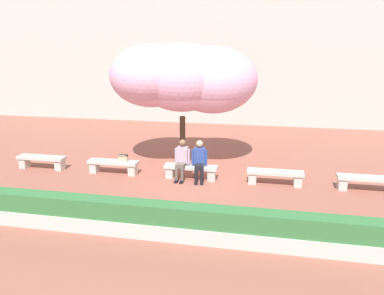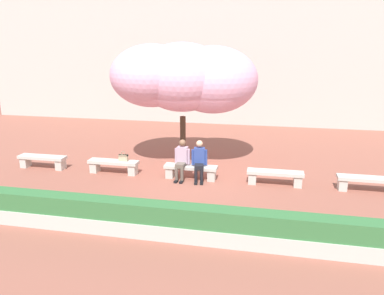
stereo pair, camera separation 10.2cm
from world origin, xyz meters
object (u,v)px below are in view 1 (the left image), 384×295
object	(u,v)px
stone_bench_near_west	(113,165)
stone_bench_near_east	(275,175)
handbag	(123,157)
cherry_tree_main	(184,78)
stone_bench_west_end	(42,160)
person_seated_right	(199,159)
stone_bench_center	(191,170)
person_seated_left	(182,158)
stone_bench_east_end	(367,181)

from	to	relation	value
stone_bench_near_west	stone_bench_near_east	distance (m)	5.33
handbag	cherry_tree_main	xyz separation A→B (m)	(1.75, 1.48, 2.54)
stone_bench_west_end	stone_bench_near_west	bearing A→B (deg)	0.00
person_seated_right	stone_bench_center	bearing A→B (deg)	169.66
stone_bench_near_east	stone_bench_west_end	bearing A→B (deg)	180.00
stone_bench_center	person_seated_right	bearing A→B (deg)	-10.34
person_seated_left	cherry_tree_main	world-z (taller)	cherry_tree_main
person_seated_left	cherry_tree_main	xyz separation A→B (m)	(-0.27, 1.55, 2.42)
stone_bench_near_west	person_seated_left	size ratio (longest dim) A/B	1.33
stone_bench_near_east	handbag	size ratio (longest dim) A/B	5.06
stone_bench_west_end	stone_bench_east_end	xyz separation A→B (m)	(10.66, 0.00, 0.00)
handbag	cherry_tree_main	world-z (taller)	cherry_tree_main
stone_bench_west_end	cherry_tree_main	distance (m)	5.74
stone_bench_near_east	stone_bench_east_end	bearing A→B (deg)	0.00
stone_bench_east_end	handbag	distance (m)	7.64
stone_bench_west_end	stone_bench_near_east	size ratio (longest dim) A/B	1.00
stone_bench_near_west	cherry_tree_main	size ratio (longest dim) A/B	0.34
stone_bench_east_end	person_seated_left	size ratio (longest dim) A/B	1.33
stone_bench_near_east	cherry_tree_main	xyz separation A→B (m)	(-3.22, 1.50, 2.82)
stone_bench_west_end	person_seated_left	distance (m)	5.07
stone_bench_near_west	stone_bench_east_end	xyz separation A→B (m)	(8.00, 0.00, 0.00)
stone_bench_east_end	stone_bench_center	bearing A→B (deg)	180.00
stone_bench_near_west	cherry_tree_main	world-z (taller)	cherry_tree_main
stone_bench_near_east	person_seated_left	distance (m)	2.97
stone_bench_west_end	stone_bench_near_east	world-z (taller)	same
stone_bench_near_west	stone_bench_center	xyz separation A→B (m)	(2.67, 0.00, 0.00)
person_seated_left	stone_bench_center	bearing A→B (deg)	10.73
stone_bench_center	stone_bench_near_east	world-z (taller)	same
stone_bench_west_end	stone_bench_center	distance (m)	5.33
stone_bench_near_east	stone_bench_east_end	world-z (taller)	same
person_seated_right	stone_bench_near_east	bearing A→B (deg)	1.27
stone_bench_west_end	stone_bench_center	world-z (taller)	same
stone_bench_west_end	person_seated_left	world-z (taller)	person_seated_left
stone_bench_near_west	cherry_tree_main	distance (m)	3.82
person_seated_left	person_seated_right	world-z (taller)	same
person_seated_right	stone_bench_near_west	bearing A→B (deg)	178.98
stone_bench_near_west	stone_bench_west_end	bearing A→B (deg)	180.00
stone_bench_near_east	person_seated_right	distance (m)	2.41
handbag	person_seated_right	bearing A→B (deg)	-1.59
stone_bench_center	stone_bench_east_end	distance (m)	5.33
stone_bench_near_east	person_seated_right	world-z (taller)	person_seated_right
stone_bench_near_west	person_seated_right	xyz separation A→B (m)	(2.95, -0.05, 0.40)
stone_bench_east_end	person_seated_left	distance (m)	5.63
stone_bench_center	cherry_tree_main	bearing A→B (deg)	110.38
person_seated_left	cherry_tree_main	distance (m)	2.88
stone_bench_near_west	person_seated_right	bearing A→B (deg)	-1.02
stone_bench_east_end	cherry_tree_main	world-z (taller)	cherry_tree_main
person_seated_right	stone_bench_west_end	bearing A→B (deg)	179.46
handbag	stone_bench_east_end	bearing A→B (deg)	-0.14
stone_bench_near_east	person_seated_right	bearing A→B (deg)	-178.73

